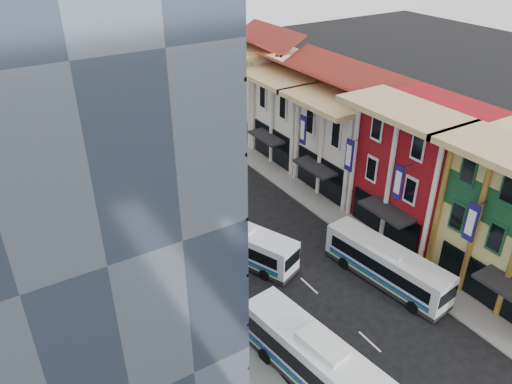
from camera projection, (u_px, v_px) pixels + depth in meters
sidewalk_right at (335, 215)px, 49.06m from camera, size 3.00×90.00×0.15m
sidewalk_left at (176, 273)px, 41.27m from camera, size 3.00×90.00×0.15m
shophouse_red at (423, 168)px, 44.96m from camera, size 8.00×10.00×12.00m
shophouse_cream_near at (352, 142)px, 52.47m from camera, size 8.00×9.00×10.00m
shophouse_cream_mid at (301, 116)px, 59.12m from camera, size 8.00×9.00×10.00m
shophouse_cream_far at (255, 88)px, 66.63m from camera, size 8.00×12.00×11.00m
office_tower at (36, 143)px, 27.78m from camera, size 12.00×26.00×30.00m
office_block_far at (18, 134)px, 49.19m from camera, size 10.00×18.00×14.00m
bus_left_near at (320, 365)px, 30.66m from camera, size 4.39×12.41×3.89m
bus_left_far at (239, 241)px, 42.48m from camera, size 6.45×10.90×3.45m
bus_right at (386, 264)px, 39.65m from camera, size 3.92×11.20×3.52m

